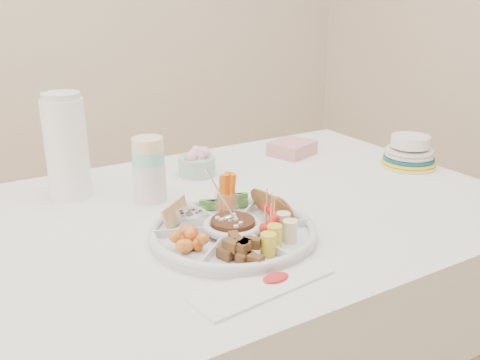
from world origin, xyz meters
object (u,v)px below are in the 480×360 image
thermos (66,145)px  plate_stack (410,150)px  party_tray (233,229)px  dining_table (230,329)px

thermos → plate_stack: 1.05m
plate_stack → party_tray: bearing=-168.1°
dining_table → party_tray: bearing=-117.3°
thermos → plate_stack: bearing=-16.7°
party_tray → thermos: 0.54m
dining_table → party_tray: 0.44m
plate_stack → dining_table: bearing=-180.0°
party_tray → dining_table: bearing=62.7°
dining_table → plate_stack: 0.80m
dining_table → party_tray: size_ratio=4.00×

